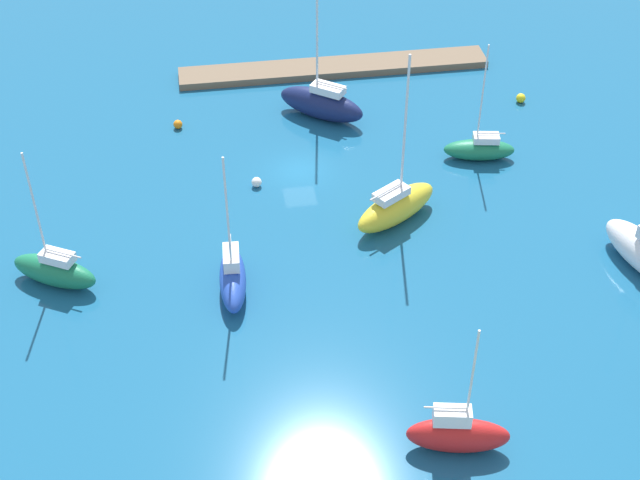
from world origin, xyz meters
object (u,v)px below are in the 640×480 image
pier_dock (334,68)px  sailboat_yellow_inner_mooring (396,206)px  sailboat_red_far_north (458,433)px  mooring_buoy_yellow (521,98)px  sailboat_blue_outer_mooring (233,277)px  sailboat_green_near_pier (480,149)px  mooring_buoy_white (257,182)px  mooring_buoy_orange (178,124)px  sailboat_green_far_south (55,270)px  sailboat_navy_off_beacon (322,103)px

pier_dock → sailboat_yellow_inner_mooring: size_ratio=2.12×
sailboat_red_far_north → mooring_buoy_yellow: bearing=77.4°
sailboat_yellow_inner_mooring → sailboat_blue_outer_mooring: 13.29m
sailboat_green_near_pier → sailboat_red_far_north: sailboat_green_near_pier is taller
mooring_buoy_white → mooring_buoy_orange: (5.57, -9.06, -0.01)m
sailboat_blue_outer_mooring → pier_dock: bearing=161.1°
sailboat_yellow_inner_mooring → mooring_buoy_white: bearing=115.9°
sailboat_green_near_pier → sailboat_yellow_inner_mooring: (8.15, 6.77, 0.40)m
sailboat_red_far_north → sailboat_blue_outer_mooring: bearing=138.0°
sailboat_green_near_pier → sailboat_green_far_south: bearing=27.1°
sailboat_blue_outer_mooring → sailboat_green_far_south: sailboat_blue_outer_mooring is taller
pier_dock → mooring_buoy_yellow: mooring_buoy_yellow is taller
mooring_buoy_yellow → sailboat_yellow_inner_mooring: bearing=45.7°
sailboat_green_near_pier → sailboat_yellow_inner_mooring: 10.60m
sailboat_red_far_north → mooring_buoy_white: size_ratio=11.84×
sailboat_green_near_pier → sailboat_yellow_inner_mooring: sailboat_yellow_inner_mooring is taller
mooring_buoy_white → sailboat_red_far_north: bearing=107.8°
mooring_buoy_white → sailboat_yellow_inner_mooring: bearing=148.8°
pier_dock → sailboat_red_far_north: sailboat_red_far_north is taller
pier_dock → sailboat_green_near_pier: bearing=119.8°
sailboat_yellow_inner_mooring → sailboat_green_far_south: size_ratio=1.28×
sailboat_red_far_north → sailboat_navy_off_beacon: bearing=104.3°
sailboat_yellow_inner_mooring → mooring_buoy_orange: bearing=102.5°
mooring_buoy_yellow → mooring_buoy_orange: mooring_buoy_yellow is taller
mooring_buoy_yellow → sailboat_green_near_pier: bearing=52.3°
pier_dock → sailboat_green_near_pier: sailboat_green_near_pier is taller
sailboat_blue_outer_mooring → mooring_buoy_white: bearing=170.0°
sailboat_yellow_inner_mooring → sailboat_green_far_south: sailboat_yellow_inner_mooring is taller
pier_dock → sailboat_red_far_north: 42.56m
mooring_buoy_yellow → mooring_buoy_orange: size_ratio=1.08×
pier_dock → sailboat_navy_off_beacon: sailboat_navy_off_beacon is taller
sailboat_yellow_inner_mooring → sailboat_red_far_north: size_ratio=1.44×
sailboat_blue_outer_mooring → mooring_buoy_white: (-2.64, -11.34, -0.79)m
sailboat_green_near_pier → sailboat_navy_off_beacon: size_ratio=0.70×
sailboat_green_near_pier → sailboat_navy_off_beacon: bearing=-25.2°
pier_dock → mooring_buoy_white: bearing=62.6°
sailboat_yellow_inner_mooring → mooring_buoy_orange: (14.95, -14.73, -0.94)m
sailboat_yellow_inner_mooring → sailboat_navy_off_beacon: bearing=68.9°
sailboat_yellow_inner_mooring → pier_dock: bearing=59.0°
pier_dock → mooring_buoy_orange: mooring_buoy_orange is taller
pier_dock → sailboat_red_far_north: size_ratio=3.06×
sailboat_green_near_pier → mooring_buoy_orange: 24.44m
sailboat_green_far_south → sailboat_red_far_north: size_ratio=1.13×
sailboat_green_near_pier → mooring_buoy_yellow: (-5.95, -7.69, -0.51)m
mooring_buoy_orange → sailboat_yellow_inner_mooring: bearing=135.4°
sailboat_green_near_pier → mooring_buoy_yellow: sailboat_green_near_pier is taller
sailboat_navy_off_beacon → sailboat_green_far_south: size_ratio=1.36×
sailboat_yellow_inner_mooring → sailboat_blue_outer_mooring: sailboat_yellow_inner_mooring is taller
pier_dock → mooring_buoy_orange: size_ratio=37.67×
pier_dock → sailboat_green_near_pier: size_ratio=2.83×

